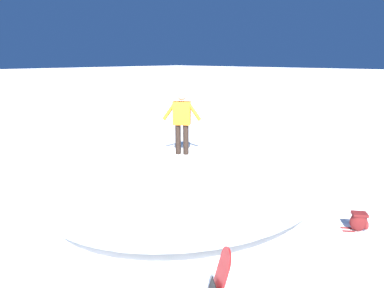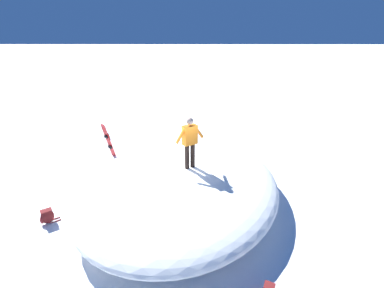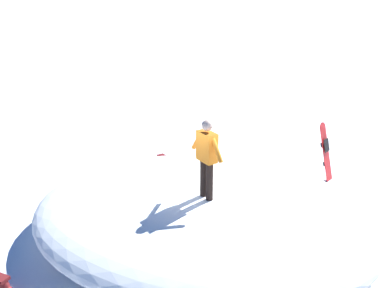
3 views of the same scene
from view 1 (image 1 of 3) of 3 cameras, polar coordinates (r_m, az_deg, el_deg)
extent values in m
plane|color=white|center=(7.60, 0.86, -11.97)|extent=(240.00, 240.00, 0.00)
ellipsoid|color=white|center=(7.93, -0.07, -6.18)|extent=(7.83, 8.65, 1.15)
cylinder|color=black|center=(7.81, -2.60, 0.90)|extent=(0.14, 0.14, 0.77)
cylinder|color=black|center=(7.78, -1.15, 0.85)|extent=(0.14, 0.14, 0.77)
cube|color=orange|center=(7.65, -1.92, 5.77)|extent=(0.48, 0.43, 0.58)
sphere|color=beige|center=(7.59, -1.95, 8.92)|extent=(0.21, 0.21, 0.21)
cylinder|color=orange|center=(7.69, -4.17, 6.18)|extent=(0.35, 0.28, 0.48)
cylinder|color=orange|center=(7.60, 0.35, 6.10)|extent=(0.35, 0.28, 0.48)
cylinder|color=red|center=(3.58, 6.26, -20.73)|extent=(0.28, 0.25, 0.29)
ellipsoid|color=maroon|center=(7.50, 28.54, -12.59)|extent=(0.42, 0.39, 0.43)
ellipsoid|color=maroon|center=(7.59, 29.60, -12.97)|extent=(0.18, 0.20, 0.21)
cube|color=maroon|center=(7.42, 28.72, -11.36)|extent=(0.35, 0.33, 0.06)
cylinder|color=maroon|center=(7.58, 26.79, -13.76)|extent=(0.22, 0.17, 0.04)
cylinder|color=maroon|center=(7.47, 27.12, -14.24)|extent=(0.22, 0.17, 0.04)
ellipsoid|color=maroon|center=(11.78, 4.75, -0.86)|extent=(0.40, 0.48, 0.39)
ellipsoid|color=maroon|center=(11.71, 3.92, -1.24)|extent=(0.22, 0.19, 0.19)
cube|color=maroon|center=(11.73, 4.77, -0.09)|extent=(0.34, 0.41, 0.06)
cylinder|color=maroon|center=(11.87, 5.87, -1.66)|extent=(0.16, 0.28, 0.04)
cylinder|color=maroon|center=(11.99, 5.56, -1.48)|extent=(0.16, 0.28, 0.04)
camera|label=2|loc=(13.92, 20.54, 20.69)|focal=25.21mm
camera|label=3|loc=(15.05, -28.17, 21.49)|focal=46.02mm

